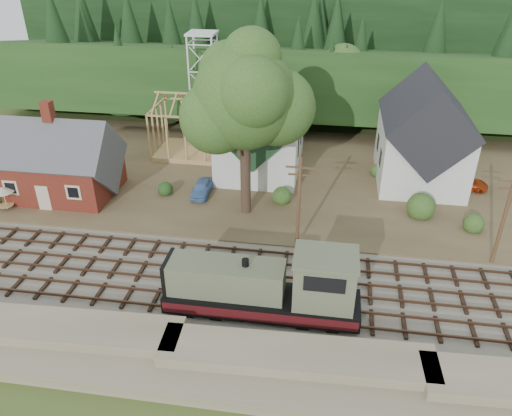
# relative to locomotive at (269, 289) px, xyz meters

# --- Properties ---
(ground) EXTENTS (140.00, 140.00, 0.00)m
(ground) POSITION_rel_locomotive_xyz_m (-5.79, 3.00, -2.22)
(ground) COLOR #384C1E
(ground) RESTS_ON ground
(embankment) EXTENTS (64.00, 5.00, 1.60)m
(embankment) POSITION_rel_locomotive_xyz_m (-5.79, -5.50, -2.22)
(embankment) COLOR #7F7259
(embankment) RESTS_ON ground
(railroad_bed) EXTENTS (64.00, 11.00, 0.16)m
(railroad_bed) POSITION_rel_locomotive_xyz_m (-5.79, 3.00, -2.14)
(railroad_bed) COLOR #726B5B
(railroad_bed) RESTS_ON ground
(village_flat) EXTENTS (64.00, 26.00, 0.30)m
(village_flat) POSITION_rel_locomotive_xyz_m (-5.79, 21.00, -2.07)
(village_flat) COLOR brown
(village_flat) RESTS_ON ground
(hillside) EXTENTS (70.00, 28.96, 12.74)m
(hillside) POSITION_rel_locomotive_xyz_m (-5.79, 45.00, -2.22)
(hillside) COLOR #1E3F19
(hillside) RESTS_ON ground
(ridge) EXTENTS (80.00, 20.00, 12.00)m
(ridge) POSITION_rel_locomotive_xyz_m (-5.79, 61.00, -2.22)
(ridge) COLOR black
(ridge) RESTS_ON ground
(depot) EXTENTS (10.80, 7.41, 9.00)m
(depot) POSITION_rel_locomotive_xyz_m (-21.79, 14.00, 1.00)
(depot) COLOR #591B14
(depot) RESTS_ON village_flat
(church) EXTENTS (8.40, 15.17, 13.00)m
(church) POSITION_rel_locomotive_xyz_m (-3.79, 22.68, 2.96)
(church) COLOR silver
(church) RESTS_ON village_flat
(farmhouse) EXTENTS (8.40, 10.80, 10.60)m
(farmhouse) POSITION_rel_locomotive_xyz_m (12.21, 22.00, 2.65)
(farmhouse) COLOR silver
(farmhouse) RESTS_ON village_flat
(timber_frame) EXTENTS (8.20, 6.20, 6.99)m
(timber_frame) POSITION_rel_locomotive_xyz_m (-11.79, 25.00, 1.05)
(timber_frame) COLOR tan
(timber_frame) RESTS_ON village_flat
(lattice_tower) EXTENTS (3.20, 3.20, 12.12)m
(lattice_tower) POSITION_rel_locomotive_xyz_m (-11.79, 31.00, 7.82)
(lattice_tower) COLOR silver
(lattice_tower) RESTS_ON village_flat
(big_tree) EXTENTS (10.90, 8.40, 14.70)m
(big_tree) POSITION_rel_locomotive_xyz_m (-3.63, 13.08, 8.00)
(big_tree) COLOR #38281E
(big_tree) RESTS_ON village_flat
(telegraph_pole_near) EXTENTS (2.20, 0.28, 8.00)m
(telegraph_pole_near) POSITION_rel_locomotive_xyz_m (1.21, 8.20, 2.03)
(telegraph_pole_near) COLOR #4C331E
(telegraph_pole_near) RESTS_ON ground
(telegraph_pole_far) EXTENTS (2.20, 0.28, 8.00)m
(telegraph_pole_far) POSITION_rel_locomotive_xyz_m (16.21, 8.20, 2.03)
(telegraph_pole_far) COLOR #4C331E
(telegraph_pole_far) RESTS_ON ground
(locomotive) EXTENTS (12.66, 3.17, 5.05)m
(locomotive) POSITION_rel_locomotive_xyz_m (0.00, 0.00, 0.00)
(locomotive) COLOR black
(locomotive) RESTS_ON railroad_bed
(car_blue) EXTENTS (1.65, 3.97, 1.34)m
(car_blue) POSITION_rel_locomotive_xyz_m (-8.52, 15.53, -1.24)
(car_blue) COLOR #5984BF
(car_blue) RESTS_ON village_flat
(car_green) EXTENTS (4.01, 1.67, 1.29)m
(car_green) POSITION_rel_locomotive_xyz_m (-23.12, 16.29, -1.27)
(car_green) COLOR #7CA370
(car_green) RESTS_ON village_flat
(car_red) EXTENTS (4.38, 2.75, 1.13)m
(car_red) POSITION_rel_locomotive_xyz_m (16.78, 20.81, -1.35)
(car_red) COLOR #AC340D
(car_red) RESTS_ON village_flat
(patio_set) EXTENTS (1.99, 1.99, 2.22)m
(patio_set) POSITION_rel_locomotive_xyz_m (-25.35, 10.08, -0.03)
(patio_set) COLOR silver
(patio_set) RESTS_ON village_flat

